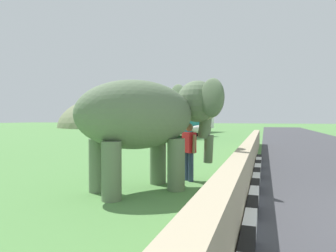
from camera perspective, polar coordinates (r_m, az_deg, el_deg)
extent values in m
cube|color=black|center=(4.27, 15.04, -21.64)|extent=(0.90, 0.20, 0.24)
cube|color=white|center=(5.11, 15.62, -17.70)|extent=(0.90, 0.20, 0.24)
cube|color=black|center=(5.97, 16.02, -14.88)|extent=(0.90, 0.20, 0.24)
cube|color=white|center=(6.84, 16.31, -12.77)|extent=(0.90, 0.20, 0.24)
cube|color=black|center=(7.71, 16.54, -11.14)|extent=(0.90, 0.20, 0.24)
cube|color=white|center=(8.59, 16.71, -9.84)|extent=(0.90, 0.20, 0.24)
cube|color=black|center=(9.48, 16.85, -8.79)|extent=(0.90, 0.20, 0.24)
cube|color=white|center=(10.36, 16.97, -7.91)|extent=(0.90, 0.20, 0.24)
cube|color=black|center=(11.25, 17.07, -7.17)|extent=(0.90, 0.20, 0.24)
cube|color=white|center=(12.14, 17.15, -6.54)|extent=(0.90, 0.20, 0.24)
cube|color=black|center=(13.04, 17.22, -6.00)|extent=(0.90, 0.20, 0.24)
cube|color=tan|center=(7.75, 14.34, -8.20)|extent=(28.00, 0.36, 1.00)
cylinder|color=#607557|center=(8.17, -1.95, -6.61)|extent=(0.44, 0.44, 1.30)
cylinder|color=#607557|center=(7.41, 1.57, -7.44)|extent=(0.44, 0.44, 1.30)
cylinder|color=#607557|center=(7.47, -13.40, -7.41)|extent=(0.44, 0.44, 1.30)
cylinder|color=#607557|center=(6.63, -10.87, -8.51)|extent=(0.44, 0.44, 1.30)
ellipsoid|color=#607557|center=(7.29, -5.97, 2.21)|extent=(3.41, 3.21, 1.70)
sphere|color=#607557|center=(8.30, 5.73, 4.76)|extent=(1.16, 1.16, 1.16)
ellipsoid|color=#D84C8C|center=(8.49, 7.28, 5.69)|extent=(0.69, 0.72, 0.44)
ellipsoid|color=#607557|center=(8.85, 1.87, 4.88)|extent=(0.76, 0.85, 1.00)
ellipsoid|color=#607557|center=(7.61, 8.48, 5.43)|extent=(0.76, 0.85, 1.00)
cylinder|color=#607557|center=(8.47, 7.27, 0.96)|extent=(0.58, 0.60, 0.99)
cylinder|color=#607557|center=(8.58, 7.85, -4.38)|extent=(0.40, 0.41, 0.82)
cone|color=beige|center=(8.65, 5.80, 1.64)|extent=(0.47, 0.52, 0.22)
cone|color=beige|center=(8.21, 8.20, 1.64)|extent=(0.47, 0.52, 0.22)
cylinder|color=navy|center=(8.66, 3.71, -7.75)|extent=(0.15, 0.15, 0.82)
cylinder|color=navy|center=(8.49, 4.45, -7.93)|extent=(0.15, 0.15, 0.82)
cube|color=red|center=(8.49, 4.09, -3.17)|extent=(0.45, 0.46, 0.58)
cylinder|color=#9E7251|center=(8.71, 3.15, -3.24)|extent=(0.17, 0.18, 0.53)
cylinder|color=#9E7251|center=(8.28, 5.07, -3.49)|extent=(0.15, 0.15, 0.52)
sphere|color=#9E7251|center=(8.47, 4.09, -0.27)|extent=(0.23, 0.23, 0.23)
cube|color=teal|center=(27.91, 0.88, 1.85)|extent=(8.81, 4.22, 3.00)
cube|color=#3F5160|center=(27.92, 0.88, 2.96)|extent=(8.15, 4.11, 0.76)
cylinder|color=black|center=(30.86, 1.49, -0.97)|extent=(1.04, 0.50, 1.00)
cylinder|color=black|center=(29.83, 5.37, -1.06)|extent=(1.04, 0.50, 1.00)
cylinder|color=black|center=(26.24, -4.22, -1.40)|extent=(1.04, 0.50, 1.00)
cylinder|color=black|center=(25.02, 0.13, -1.53)|extent=(1.04, 0.50, 1.00)
cube|color=silver|center=(37.87, 4.56, 1.74)|extent=(9.41, 4.38, 3.00)
cube|color=#3F5160|center=(37.88, 4.57, 2.55)|extent=(8.71, 4.26, 0.76)
cylinder|color=black|center=(41.01, 4.89, -0.38)|extent=(1.04, 0.51, 1.00)
cylinder|color=black|center=(40.07, 7.86, -0.43)|extent=(1.04, 0.51, 1.00)
cylinder|color=black|center=(35.86, 0.87, -0.64)|extent=(1.04, 0.51, 1.00)
cylinder|color=black|center=(34.78, 4.17, -0.71)|extent=(1.04, 0.51, 1.00)
cylinder|color=beige|center=(24.95, 5.08, -1.95)|extent=(0.12, 0.12, 0.65)
cylinder|color=beige|center=(25.31, 5.01, -1.90)|extent=(0.12, 0.12, 0.65)
cylinder|color=beige|center=(25.03, 7.13, -1.94)|extent=(0.12, 0.12, 0.65)
cylinder|color=beige|center=(25.39, 7.04, -1.89)|extent=(0.12, 0.12, 0.65)
ellipsoid|color=beige|center=(25.14, 6.07, -0.62)|extent=(1.02, 1.61, 0.66)
ellipsoid|color=beige|center=(25.07, 3.95, -0.39)|extent=(0.37, 0.46, 0.32)
ellipsoid|color=#747D5A|center=(67.01, -7.00, -0.12)|extent=(35.97, 28.78, 15.07)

